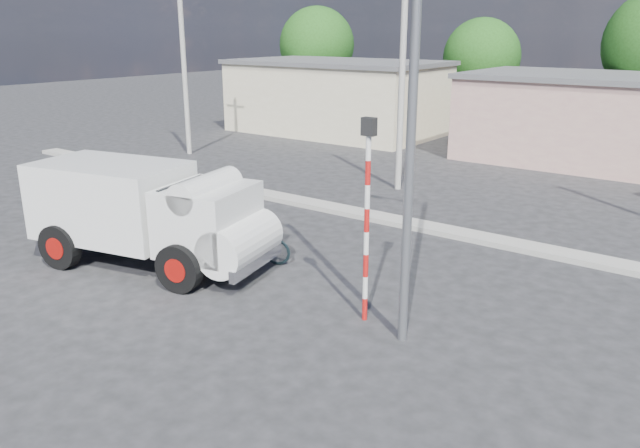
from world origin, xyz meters
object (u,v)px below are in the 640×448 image
Objects in this scene: cyclist at (252,230)px; traffic_pole at (367,204)px; streetlight at (405,90)px; bicycle at (253,243)px; truck at (150,212)px.

cyclist is 4.75m from traffic_pole.
traffic_pole is 2.56m from streetlight.
truck is at bearing 110.67° from bicycle.
streetlight is at bearing -126.92° from cyclist.
truck is at bearing -177.45° from streetlight.
traffic_pole is (4.29, -1.14, 1.68)m from cyclist.
traffic_pole reaches higher than truck.
bicycle is 6.99m from streetlight.
truck is 1.56× the size of traffic_pole.
cyclist is at bearing -0.00° from bicycle.
truck reaches higher than cyclist.
traffic_pole reaches higher than cyclist.
streetlight is at bearing -17.73° from traffic_pole.
bicycle is at bearing 164.65° from streetlight.
truck is 3.72× the size of cyclist.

